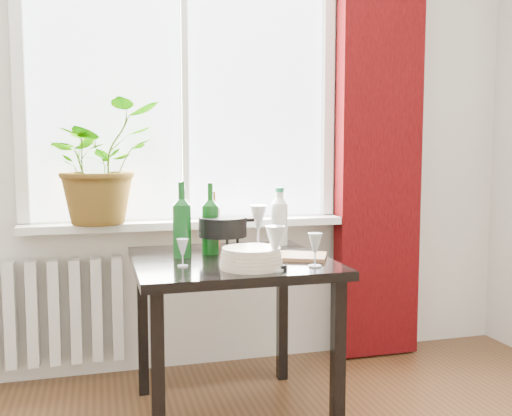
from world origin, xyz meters
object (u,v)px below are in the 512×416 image
object	(u,v)px
wineglass_front_right	(275,248)
wine_bottle_left	(182,219)
wineglass_back_center	(258,225)
plate_stack	(251,258)
bottle_amber	(213,218)
wineglass_far_right	(315,250)
potted_plant	(100,162)
radiator	(44,313)
table	(230,278)
fondue_pot	(223,236)
wine_bottle_right	(210,218)
cleaning_bottle	(279,216)
tv_remote	(269,265)
wineglass_front_left	(183,253)
cutting_board	(292,256)
wineglass_back_left	(184,229)

from	to	relation	value
wineglass_front_right	wine_bottle_left	bearing A→B (deg)	128.19
wineglass_back_center	plate_stack	xyz separation A→B (m)	(-0.19, -0.56, -0.06)
bottle_amber	wineglass_far_right	distance (m)	0.68
bottle_amber	potted_plant	bearing A→B (deg)	156.03
wineglass_front_right	plate_stack	xyz separation A→B (m)	(-0.08, 0.07, -0.05)
radiator	table	size ratio (longest dim) A/B	0.94
plate_stack	fondue_pot	bearing A→B (deg)	97.30
wine_bottle_right	wineglass_far_right	world-z (taller)	wine_bottle_right
bottle_amber	fondue_pot	distance (m)	0.23
potted_plant	cleaning_bottle	xyz separation A→B (m)	(0.87, -0.27, -0.27)
fondue_pot	tv_remote	bearing A→B (deg)	-74.83
wineglass_front_left	plate_stack	distance (m)	0.29
cutting_board	tv_remote	bearing A→B (deg)	-132.40
wineglass_far_right	cutting_board	size ratio (longest dim) A/B	0.48
wine_bottle_right	cutting_board	xyz separation A→B (m)	(0.33, -0.20, -0.16)
wineglass_front_right	plate_stack	bearing A→B (deg)	135.72
cleaning_bottle	wineglass_back_left	size ratio (longest dim) A/B	1.71
radiator	wineglass_back_center	bearing A→B (deg)	-16.75
wineglass_back_left	cutting_board	size ratio (longest dim) A/B	0.58
wine_bottle_right	table	bearing A→B (deg)	-61.68
radiator	wineglass_back_left	size ratio (longest dim) A/B	4.61
table	cutting_board	distance (m)	0.29
tv_remote	wine_bottle_left	bearing A→B (deg)	107.40
wine_bottle_right	cleaning_bottle	xyz separation A→B (m)	(0.39, 0.16, -0.02)
wineglass_front_right	tv_remote	xyz separation A→B (m)	(-0.00, 0.07, -0.08)
wineglass_front_right	wineglass_far_right	bearing A→B (deg)	10.32
fondue_pot	table	bearing A→B (deg)	-85.75
bottle_amber	plate_stack	size ratio (longest dim) A/B	1.11
fondue_pot	cleaning_bottle	bearing A→B (deg)	25.69
radiator	wineglass_front_right	bearing A→B (deg)	-44.91
wine_bottle_left	fondue_pot	xyz separation A→B (m)	(0.19, 0.02, -0.09)
cleaning_bottle	wineglass_front_right	xyz separation A→B (m)	(-0.21, -0.61, -0.06)
wine_bottle_right	bottle_amber	size ratio (longest dim) A/B	1.17
potted_plant	cutting_board	distance (m)	1.11
wineglass_back_center	cutting_board	world-z (taller)	wineglass_back_center
potted_plant	wineglass_back_center	bearing A→B (deg)	-17.84
fondue_pot	tv_remote	world-z (taller)	fondue_pot
radiator	table	bearing A→B (deg)	-36.54
cutting_board	potted_plant	bearing A→B (deg)	142.22
wineglass_back_left	plate_stack	xyz separation A→B (m)	(0.18, -0.62, -0.05)
wine_bottle_left	tv_remote	world-z (taller)	wine_bottle_left
table	cleaning_bottle	world-z (taller)	cleaning_bottle
wineglass_far_right	wine_bottle_right	bearing A→B (deg)	130.79
wine_bottle_right	wineglass_back_center	xyz separation A→B (m)	(0.28, 0.19, -0.06)
potted_plant	cutting_board	size ratio (longest dim) A/B	2.10
wine_bottle_right	plate_stack	distance (m)	0.40
cleaning_bottle	wineglass_far_right	distance (m)	0.58
tv_remote	potted_plant	bearing A→B (deg)	102.58
radiator	bottle_amber	size ratio (longest dim) A/B	2.79
potted_plant	cleaning_bottle	bearing A→B (deg)	-17.13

